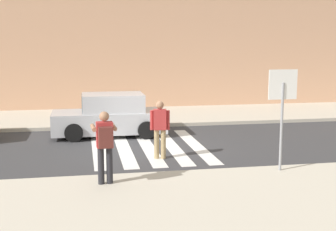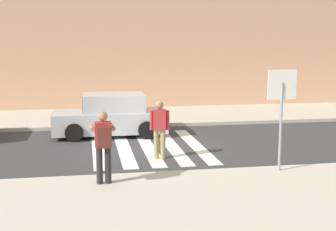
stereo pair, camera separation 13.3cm
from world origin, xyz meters
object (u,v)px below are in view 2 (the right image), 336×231
(stop_sign, at_px, (282,98))
(photographer_with_backpack, at_px, (103,141))
(pedestrian_crossing, at_px, (160,126))
(parked_car_silver, at_px, (111,116))

(stop_sign, xyz_separation_m, photographer_with_backpack, (-4.53, -0.37, -0.88))
(pedestrian_crossing, relative_size, parked_car_silver, 0.42)
(pedestrian_crossing, bearing_deg, parked_car_silver, 108.83)
(stop_sign, relative_size, pedestrian_crossing, 1.52)
(stop_sign, bearing_deg, pedestrian_crossing, 140.77)
(stop_sign, height_order, parked_car_silver, stop_sign)
(stop_sign, xyz_separation_m, pedestrian_crossing, (-2.79, 2.28, -1.07))
(parked_car_silver, bearing_deg, stop_sign, -55.76)
(photographer_with_backpack, xyz_separation_m, pedestrian_crossing, (1.74, 2.65, -0.19))
(stop_sign, bearing_deg, photographer_with_backpack, -175.28)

